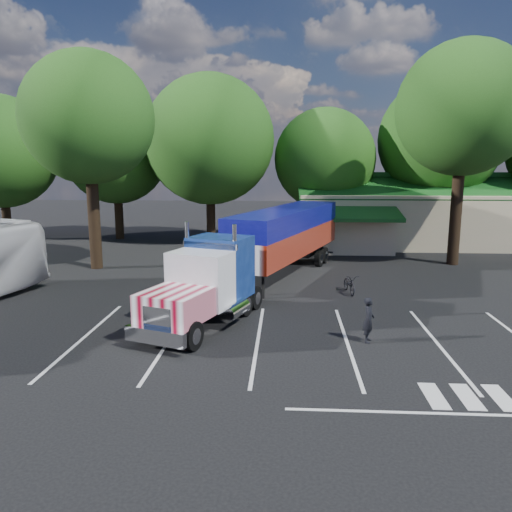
# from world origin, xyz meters

# --- Properties ---
(ground) EXTENTS (120.00, 120.00, 0.00)m
(ground) POSITION_xyz_m (0.00, 0.00, 0.00)
(ground) COLOR black
(ground) RESTS_ON ground
(event_hall) EXTENTS (24.20, 14.12, 5.55)m
(event_hall) POSITION_xyz_m (13.74, 17.81, 2.21)
(event_hall) COLOR tan
(event_hall) RESTS_ON ground
(tree_row_a) EXTENTS (9.00, 9.00, 11.68)m
(tree_row_a) POSITION_xyz_m (-22.00, 16.50, 7.16)
(tree_row_a) COLOR black
(tree_row_a) RESTS_ON ground
(tree_row_b) EXTENTS (8.40, 8.40, 11.35)m
(tree_row_b) POSITION_xyz_m (-13.00, 17.80, 7.13)
(tree_row_b) COLOR black
(tree_row_b) RESTS_ON ground
(tree_row_c) EXTENTS (10.00, 10.00, 13.05)m
(tree_row_c) POSITION_xyz_m (-5.00, 16.20, 8.04)
(tree_row_c) COLOR black
(tree_row_c) RESTS_ON ground
(tree_row_d) EXTENTS (8.00, 8.00, 10.60)m
(tree_row_d) POSITION_xyz_m (4.00, 17.50, 6.58)
(tree_row_d) COLOR black
(tree_row_d) RESTS_ON ground
(tree_row_e) EXTENTS (9.60, 9.60, 12.90)m
(tree_row_e) POSITION_xyz_m (13.00, 18.00, 8.09)
(tree_row_e) COLOR black
(tree_row_e) RESTS_ON ground
(tree_near_left) EXTENTS (7.60, 7.60, 12.65)m
(tree_near_left) POSITION_xyz_m (-10.50, 6.00, 8.81)
(tree_near_left) COLOR black
(tree_near_left) RESTS_ON ground
(tree_near_right) EXTENTS (8.00, 8.00, 13.50)m
(tree_near_right) POSITION_xyz_m (11.50, 8.50, 9.46)
(tree_near_right) COLOR black
(tree_near_right) RESTS_ON ground
(semi_truck) EXTENTS (8.69, 18.66, 3.98)m
(semi_truck) POSITION_xyz_m (0.18, 2.28, 2.25)
(semi_truck) COLOR black
(semi_truck) RESTS_ON ground
(woman) EXTENTS (0.52, 0.67, 1.64)m
(woman) POSITION_xyz_m (3.95, -5.84, 0.82)
(woman) COLOR black
(woman) RESTS_ON ground
(bicycle) EXTENTS (0.88, 1.87, 0.95)m
(bicycle) POSITION_xyz_m (4.13, 1.00, 0.47)
(bicycle) COLOR black
(bicycle) RESTS_ON ground
(silver_sedan) EXTENTS (4.93, 2.55, 1.55)m
(silver_sedan) POSITION_xyz_m (12.00, 14.00, 0.77)
(silver_sedan) COLOR #AAADB1
(silver_sedan) RESTS_ON ground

